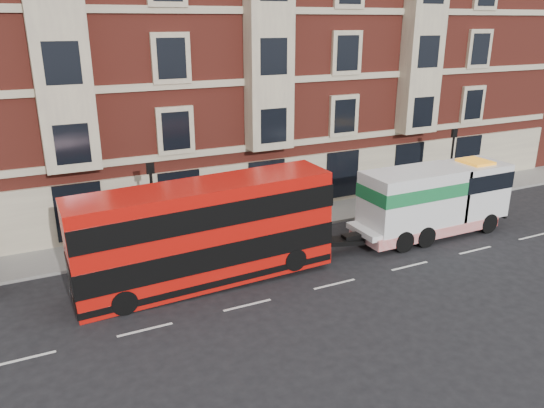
{
  "coord_description": "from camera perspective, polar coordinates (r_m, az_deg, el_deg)",
  "views": [
    {
      "loc": [
        -11.08,
        -16.83,
        10.52
      ],
      "look_at": [
        -0.99,
        4.0,
        2.48
      ],
      "focal_mm": 35.0,
      "sensor_mm": 36.0,
      "label": 1
    }
  ],
  "objects": [
    {
      "name": "double_decker_bus",
      "position": [
        21.94,
        -7.24,
        -2.99
      ],
      "size": [
        10.76,
        2.47,
        4.35
      ],
      "color": "red",
      "rests_on": "ground"
    },
    {
      "name": "tow_truck",
      "position": [
        28.03,
        16.77,
        0.4
      ],
      "size": [
        8.61,
        2.55,
        3.59
      ],
      "color": "white",
      "rests_on": "ground"
    },
    {
      "name": "victorian_terrace",
      "position": [
        33.87,
        -6.15,
        18.28
      ],
      "size": [
        45.0,
        12.0,
        20.4
      ],
      "color": "maroon",
      "rests_on": "ground"
    },
    {
      "name": "ground",
      "position": [
        22.73,
        6.74,
        -8.56
      ],
      "size": [
        120.0,
        120.0,
        0.0
      ],
      "primitive_type": "plane",
      "color": "black",
      "rests_on": "ground"
    },
    {
      "name": "pedestrian",
      "position": [
        26.04,
        -14.21,
        -3.16
      ],
      "size": [
        0.62,
        0.48,
        1.49
      ],
      "primitive_type": "imported",
      "rotation": [
        0.0,
        0.0,
        -0.25
      ],
      "color": "#1C1C38",
      "rests_on": "sidewalk"
    },
    {
      "name": "lamp_post_east",
      "position": [
        33.53,
        18.74,
        4.6
      ],
      "size": [
        0.35,
        0.15,
        4.35
      ],
      "color": "black",
      "rests_on": "sidewalk"
    },
    {
      "name": "lamp_post_west",
      "position": [
        24.86,
        -12.7,
        0.27
      ],
      "size": [
        0.35,
        0.15,
        4.35
      ],
      "color": "black",
      "rests_on": "sidewalk"
    },
    {
      "name": "sidewalk",
      "position": [
        28.7,
        -1.26,
        -2.19
      ],
      "size": [
        90.0,
        3.0,
        0.15
      ],
      "primitive_type": "cube",
      "color": "slate",
      "rests_on": "ground"
    }
  ]
}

